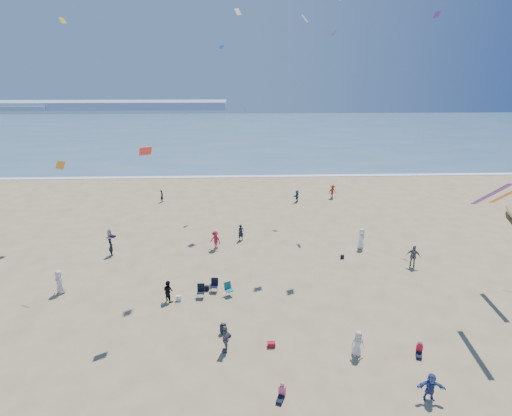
{
  "coord_description": "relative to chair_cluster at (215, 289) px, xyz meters",
  "views": [
    {
      "loc": [
        1.1,
        -14.71,
        15.19
      ],
      "look_at": [
        2.0,
        8.0,
        7.46
      ],
      "focal_mm": 28.0,
      "sensor_mm": 36.0,
      "label": 1
    }
  ],
  "objects": [
    {
      "name": "white_tote",
      "position": [
        -2.48,
        -0.64,
        -0.3
      ],
      "size": [
        0.35,
        0.2,
        0.4
      ],
      "primitive_type": "cube",
      "color": "white",
      "rests_on": "ground"
    },
    {
      "name": "cooler",
      "position": [
        3.63,
        -5.85,
        -0.35
      ],
      "size": [
        0.45,
        0.3,
        0.3
      ],
      "primitive_type": "cube",
      "color": "maroon",
      "rests_on": "ground"
    },
    {
      "name": "seated_group",
      "position": [
        2.79,
        -4.62,
        -0.08
      ],
      "size": [
        23.83,
        25.68,
        0.84
      ],
      "color": "silver",
      "rests_on": "ground"
    },
    {
      "name": "standing_flyers",
      "position": [
        5.41,
        4.66,
        0.33
      ],
      "size": [
        28.32,
        44.11,
        1.91
      ],
      "color": "black",
      "rests_on": "ground"
    },
    {
      "name": "chair_cluster",
      "position": [
        0.0,
        0.0,
        0.0
      ],
      "size": [
        2.71,
        1.44,
        1.0
      ],
      "color": "black",
      "rests_on": "ground"
    },
    {
      "name": "ground",
      "position": [
        0.86,
        -10.57,
        -0.5
      ],
      "size": [
        220.0,
        220.0,
        0.0
      ],
      "primitive_type": "plane",
      "color": "tan",
      "rests_on": "ground"
    },
    {
      "name": "headland_far",
      "position": [
        -59.14,
        159.43,
        1.1
      ],
      "size": [
        110.0,
        20.0,
        3.2
      ],
      "primitive_type": "cube",
      "color": "#7A8EA8",
      "rests_on": "ground"
    },
    {
      "name": "headland_near",
      "position": [
        -99.14,
        154.43,
        0.5
      ],
      "size": [
        40.0,
        14.0,
        2.0
      ],
      "primitive_type": "cube",
      "color": "#7A8EA8",
      "rests_on": "ground"
    },
    {
      "name": "surf_line",
      "position": [
        0.86,
        34.43,
        -0.46
      ],
      "size": [
        220.0,
        1.2,
        0.08
      ],
      "primitive_type": "cube",
      "color": "white",
      "rests_on": "ground"
    },
    {
      "name": "kites_aloft",
      "position": [
        10.6,
        2.23,
        13.86
      ],
      "size": [
        42.73,
        41.7,
        29.34
      ],
      "color": "blue",
      "rests_on": "ground"
    },
    {
      "name": "navy_bag",
      "position": [
        10.62,
        5.54,
        -0.33
      ],
      "size": [
        0.28,
        0.18,
        0.34
      ],
      "primitive_type": "cube",
      "color": "black",
      "rests_on": "ground"
    },
    {
      "name": "ocean",
      "position": [
        0.86,
        84.43,
        -0.47
      ],
      "size": [
        220.0,
        100.0,
        0.06
      ],
      "primitive_type": "cube",
      "color": "#476B84",
      "rests_on": "ground"
    },
    {
      "name": "black_backpack",
      "position": [
        -0.62,
        0.66,
        -0.31
      ],
      "size": [
        0.3,
        0.22,
        0.38
      ],
      "primitive_type": "cube",
      "color": "black",
      "rests_on": "ground"
    }
  ]
}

